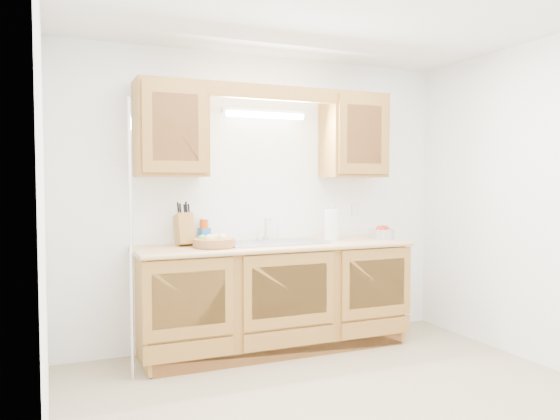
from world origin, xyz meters
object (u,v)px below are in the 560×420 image
apple_bowl (382,233)px  fruit_basket (214,241)px  paper_towel (332,225)px  knife_block (184,229)px

apple_bowl → fruit_basket: bearing=-178.4°
fruit_basket → paper_towel: (1.08, 0.08, 0.09)m
knife_block → paper_towel: size_ratio=1.15×
knife_block → fruit_basket: bearing=-52.8°
fruit_basket → knife_block: 0.30m
fruit_basket → apple_bowl: bearing=1.6°
apple_bowl → paper_towel: bearing=175.8°
apple_bowl → knife_block: bearing=174.7°
paper_towel → fruit_basket: bearing=-175.7°
knife_block → paper_towel: bearing=-10.9°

